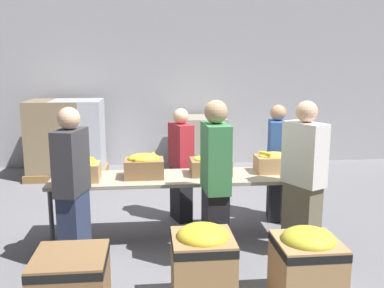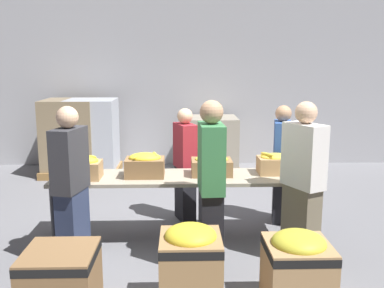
{
  "view_description": "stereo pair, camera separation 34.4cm",
  "coord_description": "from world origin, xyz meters",
  "px_view_note": "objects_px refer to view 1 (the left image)",
  "views": [
    {
      "loc": [
        -0.34,
        -4.83,
        2.09
      ],
      "look_at": [
        0.14,
        -0.08,
        1.18
      ],
      "focal_mm": 40.0,
      "sensor_mm": 36.0,
      "label": 1
    },
    {
      "loc": [
        0.0,
        -4.86,
        2.09
      ],
      "look_at": [
        0.14,
        -0.08,
        1.18
      ],
      "focal_mm": 40.0,
      "sensor_mm": 36.0,
      "label": 2
    }
  ],
  "objects_px": {
    "volunteer_3": "(215,186)",
    "pallet_stack_0": "(200,145)",
    "banana_box_3": "(273,162)",
    "pallet_stack_1": "(79,139)",
    "banana_box_0": "(82,169)",
    "donation_bin_0": "(71,284)",
    "donation_bin_2": "(307,265)",
    "banana_box_1": "(144,165)",
    "volunteer_2": "(303,181)",
    "banana_box_2": "(211,165)",
    "donation_bin_1": "(203,266)",
    "pallet_stack_2": "(56,139)",
    "sorting_table": "(180,180)",
    "volunteer_1": "(73,189)",
    "volunteer_0": "(276,163)",
    "volunteer_4": "(181,165)"
  },
  "relations": [
    {
      "from": "banana_box_0",
      "to": "donation_bin_0",
      "type": "height_order",
      "value": "banana_box_0"
    },
    {
      "from": "banana_box_0",
      "to": "donation_bin_1",
      "type": "xyz_separation_m",
      "value": [
        1.18,
        -1.44,
        -0.51
      ]
    },
    {
      "from": "volunteer_4",
      "to": "banana_box_1",
      "type": "bearing_deg",
      "value": -54.91
    },
    {
      "from": "banana_box_3",
      "to": "volunteer_2",
      "type": "bearing_deg",
      "value": -77.67
    },
    {
      "from": "volunteer_0",
      "to": "volunteer_4",
      "type": "relative_size",
      "value": 1.03
    },
    {
      "from": "volunteer_3",
      "to": "pallet_stack_0",
      "type": "distance_m",
      "value": 4.01
    },
    {
      "from": "pallet_stack_2",
      "to": "volunteer_4",
      "type": "bearing_deg",
      "value": -49.47
    },
    {
      "from": "banana_box_3",
      "to": "banana_box_0",
      "type": "bearing_deg",
      "value": -175.84
    },
    {
      "from": "volunteer_2",
      "to": "volunteer_3",
      "type": "relative_size",
      "value": 0.98
    },
    {
      "from": "banana_box_3",
      "to": "volunteer_2",
      "type": "xyz_separation_m",
      "value": [
        0.14,
        -0.65,
        -0.06
      ]
    },
    {
      "from": "volunteer_0",
      "to": "pallet_stack_0",
      "type": "relative_size",
      "value": 1.46
    },
    {
      "from": "banana_box_3",
      "to": "donation_bin_0",
      "type": "xyz_separation_m",
      "value": [
        -2.15,
        -1.6,
        -0.6
      ]
    },
    {
      "from": "banana_box_2",
      "to": "volunteer_2",
      "type": "xyz_separation_m",
      "value": [
        0.91,
        -0.61,
        -0.05
      ]
    },
    {
      "from": "banana_box_2",
      "to": "volunteer_2",
      "type": "height_order",
      "value": "volunteer_2"
    },
    {
      "from": "sorting_table",
      "to": "banana_box_3",
      "type": "distance_m",
      "value": 1.16
    },
    {
      "from": "volunteer_2",
      "to": "pallet_stack_1",
      "type": "relative_size",
      "value": 1.2
    },
    {
      "from": "volunteer_0",
      "to": "donation_bin_2",
      "type": "bearing_deg",
      "value": 1.47
    },
    {
      "from": "donation_bin_1",
      "to": "banana_box_3",
      "type": "bearing_deg",
      "value": 56.48
    },
    {
      "from": "volunteer_4",
      "to": "pallet_stack_1",
      "type": "distance_m",
      "value": 3.02
    },
    {
      "from": "volunteer_4",
      "to": "donation_bin_1",
      "type": "height_order",
      "value": "volunteer_4"
    },
    {
      "from": "pallet_stack_0",
      "to": "pallet_stack_2",
      "type": "distance_m",
      "value": 2.7
    },
    {
      "from": "sorting_table",
      "to": "banana_box_2",
      "type": "distance_m",
      "value": 0.41
    },
    {
      "from": "banana_box_3",
      "to": "pallet_stack_1",
      "type": "relative_size",
      "value": 0.3
    },
    {
      "from": "banana_box_1",
      "to": "pallet_stack_1",
      "type": "height_order",
      "value": "pallet_stack_1"
    },
    {
      "from": "banana_box_3",
      "to": "volunteer_0",
      "type": "height_order",
      "value": "volunteer_0"
    },
    {
      "from": "banana_box_2",
      "to": "volunteer_3",
      "type": "distance_m",
      "value": 0.77
    },
    {
      "from": "volunteer_3",
      "to": "pallet_stack_0",
      "type": "xyz_separation_m",
      "value": [
        0.32,
        3.98,
        -0.34
      ]
    },
    {
      "from": "sorting_table",
      "to": "banana_box_0",
      "type": "distance_m",
      "value": 1.12
    },
    {
      "from": "donation_bin_2",
      "to": "banana_box_2",
      "type": "bearing_deg",
      "value": 111.62
    },
    {
      "from": "volunteer_0",
      "to": "volunteer_3",
      "type": "relative_size",
      "value": 0.9
    },
    {
      "from": "banana_box_3",
      "to": "donation_bin_1",
      "type": "height_order",
      "value": "banana_box_3"
    },
    {
      "from": "banana_box_0",
      "to": "volunteer_0",
      "type": "xyz_separation_m",
      "value": [
        2.43,
        0.64,
        -0.14
      ]
    },
    {
      "from": "volunteer_1",
      "to": "banana_box_3",
      "type": "bearing_deg",
      "value": -60.56
    },
    {
      "from": "sorting_table",
      "to": "donation_bin_0",
      "type": "xyz_separation_m",
      "value": [
        -1.01,
        -1.52,
        -0.43
      ]
    },
    {
      "from": "banana_box_1",
      "to": "pallet_stack_2",
      "type": "xyz_separation_m",
      "value": [
        -1.65,
        3.15,
        -0.23
      ]
    },
    {
      "from": "volunteer_1",
      "to": "volunteer_3",
      "type": "relative_size",
      "value": 0.96
    },
    {
      "from": "donation_bin_1",
      "to": "pallet_stack_2",
      "type": "relative_size",
      "value": 0.54
    },
    {
      "from": "pallet_stack_0",
      "to": "volunteer_0",
      "type": "bearing_deg",
      "value": -75.53
    },
    {
      "from": "pallet_stack_0",
      "to": "donation_bin_0",
      "type": "bearing_deg",
      "value": -108.91
    },
    {
      "from": "pallet_stack_0",
      "to": "banana_box_2",
      "type": "bearing_deg",
      "value": -94.61
    },
    {
      "from": "volunteer_3",
      "to": "donation_bin_2",
      "type": "height_order",
      "value": "volunteer_3"
    },
    {
      "from": "pallet_stack_1",
      "to": "banana_box_1",
      "type": "bearing_deg",
      "value": -68.42
    },
    {
      "from": "volunteer_1",
      "to": "pallet_stack_0",
      "type": "relative_size",
      "value": 1.57
    },
    {
      "from": "banana_box_0",
      "to": "donation_bin_2",
      "type": "bearing_deg",
      "value": -34.48
    },
    {
      "from": "banana_box_0",
      "to": "volunteer_2",
      "type": "distance_m",
      "value": 2.43
    },
    {
      "from": "sorting_table",
      "to": "volunteer_1",
      "type": "xyz_separation_m",
      "value": [
        -1.13,
        -0.57,
        0.1
      ]
    },
    {
      "from": "donation_bin_2",
      "to": "sorting_table",
      "type": "bearing_deg",
      "value": 123.02
    },
    {
      "from": "banana_box_1",
      "to": "volunteer_0",
      "type": "xyz_separation_m",
      "value": [
        1.74,
        0.57,
        -0.15
      ]
    },
    {
      "from": "volunteer_2",
      "to": "volunteer_3",
      "type": "bearing_deg",
      "value": 71.99
    },
    {
      "from": "volunteer_0",
      "to": "donation_bin_0",
      "type": "bearing_deg",
      "value": -37.65
    }
  ]
}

